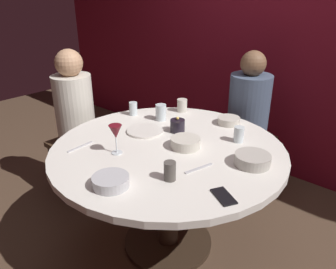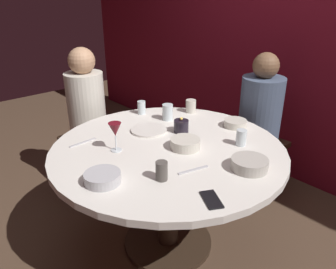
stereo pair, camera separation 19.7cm
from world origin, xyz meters
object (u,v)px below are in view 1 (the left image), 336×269
candle_holder (177,126)px  bowl_small_white (229,121)px  cell_phone (224,196)px  bowl_serving_large (111,181)px  cup_near_candle (170,171)px  seated_diner_back (249,108)px  cup_by_left_diner (133,109)px  cup_by_right_diner (161,112)px  wine_glass (116,133)px  seated_diner_left (75,109)px  dinner_plate (145,131)px  dining_table (168,167)px  bowl_sauce_side (252,160)px  bowl_salad_center (185,143)px  cup_center_front (182,105)px  cup_far_edge (239,134)px

candle_holder → bowl_small_white: 0.39m
candle_holder → cell_phone: (0.65, -0.43, -0.04)m
bowl_serving_large → cup_near_candle: 0.29m
seated_diner_back → cell_phone: (0.54, -1.20, 0.02)m
cup_by_left_diner → cup_by_right_diner: (0.22, 0.06, 0.01)m
cup_near_candle → wine_glass: bearing=178.6°
wine_glass → cup_near_candle: wine_glass is taller
seated_diner_left → dinner_plate: seated_diner_left is taller
dining_table → bowl_sauce_side: 0.54m
wine_glass → cup_by_right_diner: wine_glass is taller
bowl_salad_center → cup_center_front: cup_center_front is taller
candle_holder → cup_far_edge: size_ratio=1.07×
bowl_serving_large → bowl_salad_center: bearing=89.7°
bowl_small_white → bowl_sauce_side: size_ratio=0.80×
dining_table → bowl_serving_large: 0.54m
candle_holder → dinner_plate: bearing=-137.3°
dinner_plate → cup_near_candle: bearing=-33.1°
cell_phone → wine_glass: bearing=122.0°
bowl_serving_large → cup_by_right_diner: bearing=117.2°
candle_holder → wine_glass: bearing=-97.2°
cup_center_front → candle_holder: bearing=-54.9°
wine_glass → cup_center_front: size_ratio=1.81×
seated_diner_left → wine_glass: bearing=-17.7°
dining_table → bowl_sauce_side: size_ratio=7.22×
candle_holder → bowl_salad_center: (0.19, -0.15, -0.01)m
seated_diner_left → bowl_small_white: size_ratio=7.79×
cell_phone → dining_table: bearing=96.4°
dinner_plate → candle_holder: bearing=42.7°
wine_glass → cup_near_candle: bearing=-1.4°
bowl_salad_center → bowl_sauce_side: bearing=10.9°
bowl_small_white → cup_by_right_diner: bearing=-147.5°
dining_table → cup_far_edge: size_ratio=14.35×
bowl_small_white → cup_center_front: size_ratio=1.60×
cup_by_right_diner → cup_far_edge: cup_by_right_diner is taller
dining_table → bowl_sauce_side: bowl_sauce_side is taller
cup_center_front → dinner_plate: bearing=-81.9°
bowl_salad_center → cup_by_left_diner: size_ratio=1.81×
bowl_salad_center → bowl_sauce_side: 0.41m
cell_phone → cup_near_candle: cup_near_candle is taller
candle_holder → cup_by_right_diner: 0.24m
cup_far_edge → cup_near_candle: bearing=-92.3°
dinner_plate → bowl_sauce_side: bearing=5.8°
bowl_small_white → cup_by_right_diner: (-0.41, -0.26, 0.03)m
seated_diner_back → bowl_serving_large: seated_diner_back is taller
seated_diner_back → dinner_plate: seated_diner_back is taller
candle_holder → bowl_serving_large: bearing=-75.6°
seated_diner_left → cup_center_front: size_ratio=12.48×
bowl_sauce_side → cup_far_edge: cup_far_edge is taller
dinner_plate → cup_by_left_diner: (-0.29, 0.16, 0.04)m
bowl_salad_center → cup_by_left_diner: bearing=165.4°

